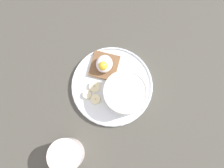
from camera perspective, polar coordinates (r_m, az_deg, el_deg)
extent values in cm
cube|color=#48463E|center=(71.43, 0.00, -0.72)|extent=(120.00, 120.00, 2.00)
cylinder|color=white|center=(69.96, 0.00, -0.46)|extent=(25.98, 25.98, 1.00)
torus|color=white|center=(69.18, 0.00, -0.32)|extent=(25.78, 25.78, 0.60)
cylinder|color=white|center=(65.91, 3.34, -2.51)|extent=(12.81, 12.81, 6.19)
torus|color=white|center=(62.87, 3.50, -1.99)|extent=(13.01, 13.01, 0.60)
cylinder|color=white|center=(66.12, 3.33, -2.54)|extent=(11.41, 11.41, 5.36)
ellipsoid|color=white|center=(63.68, 3.46, -2.13)|extent=(10.84, 10.84, 1.20)
ellipsoid|color=olive|center=(63.12, 2.92, -3.05)|extent=(1.62, 1.07, 0.68)
ellipsoid|color=tan|center=(63.45, 3.49, -1.28)|extent=(2.20, 2.31, 0.84)
ellipsoid|color=tan|center=(63.34, 3.47, -2.07)|extent=(1.21, 1.73, 0.70)
ellipsoid|color=tan|center=(63.02, 4.15, -4.12)|extent=(1.78, 1.78, 0.66)
ellipsoid|color=#9B694A|center=(63.50, 3.92, -1.72)|extent=(1.19, 1.55, 0.59)
ellipsoid|color=#C6AF8E|center=(63.02, 3.13, -3.42)|extent=(1.19, 1.81, 0.77)
ellipsoid|color=tan|center=(63.65, 5.23, -1.12)|extent=(2.09, 1.55, 0.81)
cube|color=brown|center=(70.24, -1.99, 4.85)|extent=(9.42, 9.42, 0.30)
cube|color=#A07047|center=(70.66, -1.97, 4.74)|extent=(9.24, 9.24, 1.08)
ellipsoid|color=white|center=(68.59, -2.04, 5.29)|extent=(5.80, 5.22, 3.27)
sphere|color=yellow|center=(67.43, -2.34, 4.74)|extent=(2.93, 2.93, 2.93)
cylinder|color=beige|center=(69.11, -4.59, -0.67)|extent=(4.85, 4.87, 1.13)
cylinder|color=tan|center=(68.69, -4.62, -0.59)|extent=(0.87, 0.87, 0.17)
cylinder|color=beige|center=(68.72, -6.55, -2.81)|extent=(3.71, 3.76, 1.45)
cylinder|color=#BBB08A|center=(68.29, -6.59, -2.74)|extent=(0.66, 0.67, 0.22)
cylinder|color=beige|center=(68.03, -4.29, -4.01)|extent=(4.34, 4.32, 1.73)
cylinder|color=#BCB285|center=(67.34, -4.33, -3.91)|extent=(0.77, 0.77, 0.18)
cylinder|color=white|center=(66.43, -11.76, -17.63)|extent=(9.33, 9.33, 7.73)
cylinder|color=#322211|center=(63.56, -12.31, -17.83)|extent=(7.93, 7.93, 0.40)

